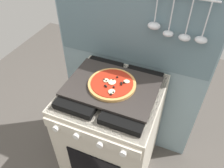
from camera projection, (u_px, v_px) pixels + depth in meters
The scene contains 5 objects.
ground_plane at pixel (112, 163), 1.95m from camera, with size 4.00×4.00×0.00m, color #4C4742.
kitchen_backsplash at pixel (130, 70), 1.65m from camera, with size 1.10×0.09×1.55m.
stove at pixel (112, 132), 1.65m from camera, with size 0.60×0.64×0.90m.
baking_tray at pixel (112, 86), 1.34m from camera, with size 0.54×0.38×0.02m, color #2D2826.
pizza_left at pixel (111, 84), 1.33m from camera, with size 0.29×0.29×0.03m.
Camera 1 is at (0.38, -0.91, 1.82)m, focal length 35.98 mm.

